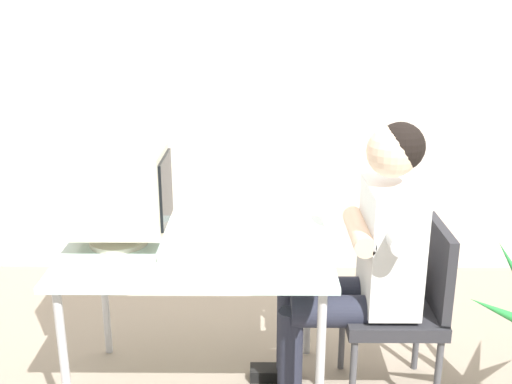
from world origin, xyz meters
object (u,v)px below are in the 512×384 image
keyboard (183,241)px  person_seated (366,253)px  crt_monitor (116,191)px  desk (198,261)px  office_chair (405,301)px

keyboard → person_seated: person_seated is taller
keyboard → crt_monitor: bearing=179.0°
crt_monitor → person_seated: 1.10m
desk → person_seated: 0.72m
keyboard → person_seated: 0.79m
crt_monitor → desk: bearing=-7.1°
desk → crt_monitor: size_ratio=2.63×
desk → keyboard: bearing=149.8°
keyboard → office_chair: office_chair is taller
keyboard → office_chair: bearing=-1.6°
office_chair → crt_monitor: bearing=178.5°
desk → office_chair: 0.93m
person_seated → crt_monitor: bearing=178.3°
crt_monitor → keyboard: bearing=-1.0°
keyboard → person_seated: size_ratio=0.32×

